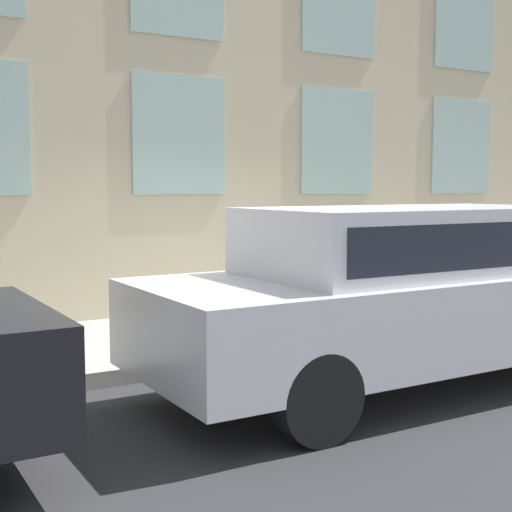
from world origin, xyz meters
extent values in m
plane|color=#2D2D30|center=(0.00, 0.00, 0.00)|extent=(80.00, 80.00, 0.00)
cube|color=#9E9B93|center=(1.32, 0.00, 0.08)|extent=(2.63, 60.00, 0.16)
cube|color=#C6B793|center=(2.78, 0.00, 4.05)|extent=(0.30, 40.00, 8.09)
cube|color=#9EBCB2|center=(2.61, -5.42, 2.62)|extent=(0.03, 1.38, 1.63)
cube|color=#9EBCB2|center=(2.61, -2.71, 2.62)|extent=(0.03, 1.38, 1.63)
cube|color=#9EBCB2|center=(2.61, 0.00, 2.62)|extent=(0.03, 1.38, 1.63)
cube|color=#9EBCB2|center=(2.61, -5.42, 4.77)|extent=(0.03, 1.38, 1.63)
cube|color=#9EBCB2|center=(2.61, -2.71, 4.77)|extent=(0.03, 1.38, 1.63)
cylinder|color=gray|center=(0.62, 0.37, 0.18)|extent=(0.30, 0.30, 0.04)
cylinder|color=gray|center=(0.62, 0.37, 0.47)|extent=(0.22, 0.22, 0.62)
sphere|color=slate|center=(0.62, 0.37, 0.78)|extent=(0.23, 0.23, 0.23)
cylinder|color=black|center=(0.62, 0.37, 0.85)|extent=(0.08, 0.08, 0.09)
cylinder|color=gray|center=(0.62, 0.21, 0.55)|extent=(0.09, 0.10, 0.09)
cylinder|color=gray|center=(0.62, 0.53, 0.55)|extent=(0.09, 0.10, 0.09)
cylinder|color=#998466|center=(0.67, -0.53, 0.46)|extent=(0.09, 0.09, 0.60)
cylinder|color=#998466|center=(0.79, -0.53, 0.46)|extent=(0.09, 0.09, 0.60)
cube|color=#268C4C|center=(0.73, -0.53, 0.99)|extent=(0.16, 0.11, 0.45)
cylinder|color=#268C4C|center=(0.61, -0.53, 1.00)|extent=(0.07, 0.07, 0.43)
cylinder|color=#268C4C|center=(0.85, -0.53, 1.00)|extent=(0.07, 0.07, 0.43)
sphere|color=beige|center=(0.73, -0.53, 1.32)|extent=(0.20, 0.20, 0.20)
cylinder|color=black|center=(-2.24, 1.11, 0.35)|extent=(0.24, 0.71, 0.71)
cylinder|color=black|center=(-0.56, 1.11, 0.35)|extent=(0.24, 0.71, 0.71)
cylinder|color=black|center=(-0.56, -2.07, 0.35)|extent=(0.24, 0.71, 0.71)
cube|color=silver|center=(-1.40, -0.48, 0.73)|extent=(1.93, 5.14, 0.76)
cube|color=silver|center=(-1.40, -0.61, 1.42)|extent=(1.70, 3.19, 0.61)
cube|color=#1E232D|center=(-1.40, -0.61, 1.42)|extent=(1.71, 2.93, 0.39)
camera|label=1|loc=(-6.46, 4.12, 1.92)|focal=50.00mm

